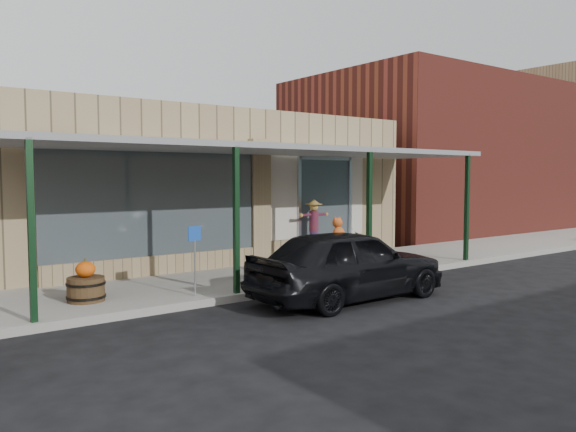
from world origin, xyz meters
TOP-DOWN VIEW (x-y plane):
  - ground at (0.00, 0.00)m, footprint 120.00×120.00m
  - sidewalk at (0.00, 3.60)m, footprint 40.00×3.20m
  - storefront at (-0.00, 8.16)m, footprint 12.00×6.25m
  - awning at (0.00, 3.56)m, footprint 12.00×3.00m
  - block_buildings_near at (2.01, 9.20)m, footprint 61.00×8.00m
  - barrel_scarecrow at (2.29, 4.78)m, footprint 0.99×0.80m
  - barrel_pumpkin at (-4.39, 3.17)m, footprint 0.79×0.79m
  - handicap_sign at (-2.57, 2.40)m, footprint 0.28×0.05m
  - parked_sedan at (-0.02, 0.87)m, footprint 4.23×1.85m

SIDE VIEW (x-z plane):
  - ground at x=0.00m, z-range 0.00..0.00m
  - sidewalk at x=0.00m, z-range 0.00..0.15m
  - barrel_pumpkin at x=-4.39m, z-range 0.04..0.82m
  - barrel_scarecrow at x=2.29m, z-range -0.12..1.54m
  - parked_sedan at x=-0.02m, z-range -0.07..1.51m
  - handicap_sign at x=-2.57m, z-range 0.34..1.68m
  - storefront at x=0.00m, z-range -0.01..4.19m
  - awning at x=0.00m, z-range 1.49..4.53m
  - block_buildings_near at x=2.01m, z-range -0.23..7.77m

